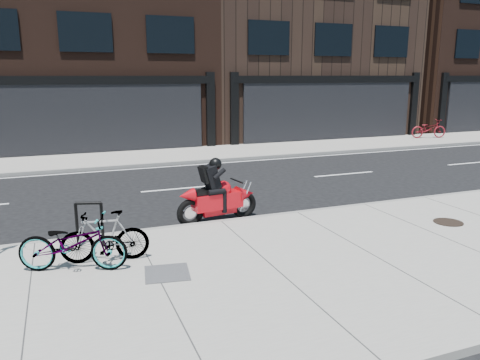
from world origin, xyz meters
name	(u,v)px	position (x,y,z in m)	size (l,w,h in m)	color
ground	(198,205)	(0.00, 0.00, 0.00)	(120.00, 120.00, 0.00)	black
sidewalk_near	(278,274)	(0.00, -5.00, 0.07)	(60.00, 6.00, 0.13)	gray
sidewalk_far	(146,157)	(0.00, 7.75, 0.07)	(60.00, 3.50, 0.13)	gray
building_mideast	(288,27)	(10.00, 14.50, 6.25)	(12.00, 10.00, 12.50)	black
building_east	(444,30)	(22.00, 14.50, 6.50)	(10.00, 10.00, 13.00)	black
bike_rack	(89,220)	(-2.95, -2.60, 0.67)	(0.53, 0.21, 0.92)	black
bicycle_front	(73,243)	(-3.30, -3.70, 0.62)	(0.65, 1.87, 0.98)	gray
bicycle_rear	(105,237)	(-2.74, -3.49, 0.60)	(0.44, 1.57, 0.95)	gray
motorcycle	(221,195)	(0.14, -1.58, 0.64)	(2.11, 0.64, 1.58)	black
bicycle_far	(429,129)	(15.27, 7.96, 0.63)	(0.67, 1.91, 1.00)	maroon
manhole_cover	(448,222)	(4.85, -3.98, 0.14)	(0.66, 0.66, 0.01)	black
utility_grate	(167,273)	(-1.83, -4.43, 0.14)	(0.75, 0.75, 0.01)	#464649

